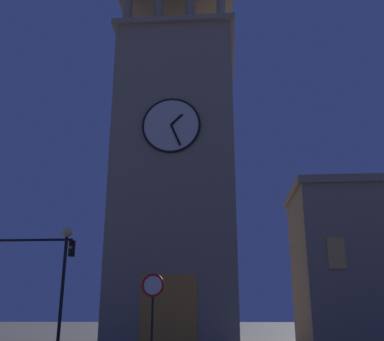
{
  "coord_description": "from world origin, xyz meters",
  "views": [
    {
      "loc": [
        -1.92,
        27.63,
        1.8
      ],
      "look_at": [
        0.34,
        -3.02,
        11.7
      ],
      "focal_mm": 42.09,
      "sensor_mm": 36.0,
      "label": 1
    }
  ],
  "objects_px": {
    "clocktower": "(178,179)",
    "no_horn_sign": "(153,294)",
    "street_lamp": "(64,266)",
    "traffic_signal_near": "(15,269)"
  },
  "relations": [
    {
      "from": "clocktower",
      "to": "street_lamp",
      "type": "xyz_separation_m",
      "value": [
        3.56,
        11.76,
        -7.29
      ]
    },
    {
      "from": "traffic_signal_near",
      "to": "no_horn_sign",
      "type": "xyz_separation_m",
      "value": [
        -7.38,
        5.2,
        -1.37
      ]
    },
    {
      "from": "clocktower",
      "to": "street_lamp",
      "type": "distance_m",
      "value": 14.29
    },
    {
      "from": "clocktower",
      "to": "no_horn_sign",
      "type": "bearing_deg",
      "value": 92.88
    },
    {
      "from": "street_lamp",
      "to": "clocktower",
      "type": "bearing_deg",
      "value": -106.85
    },
    {
      "from": "clocktower",
      "to": "no_horn_sign",
      "type": "distance_m",
      "value": 17.29
    },
    {
      "from": "traffic_signal_near",
      "to": "street_lamp",
      "type": "relative_size",
      "value": 1.08
    },
    {
      "from": "clocktower",
      "to": "street_lamp",
      "type": "relative_size",
      "value": 5.12
    },
    {
      "from": "clocktower",
      "to": "traffic_signal_near",
      "type": "distance_m",
      "value": 13.85
    },
    {
      "from": "traffic_signal_near",
      "to": "clocktower",
      "type": "bearing_deg",
      "value": -124.08
    }
  ]
}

